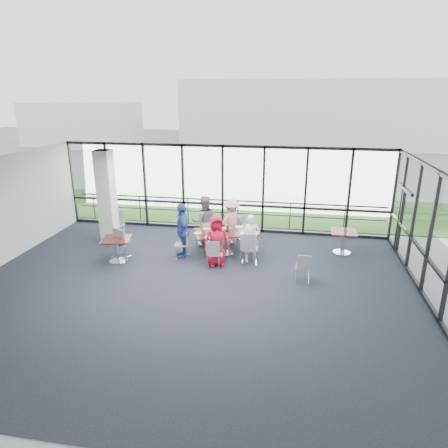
% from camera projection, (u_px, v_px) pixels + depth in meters
% --- Properties ---
extents(floor, '(12.00, 10.00, 0.02)m').
position_uv_depth(floor, '(189.00, 291.00, 10.52)').
color(floor, black).
rests_on(floor, ground).
extents(ceiling, '(12.00, 10.00, 0.04)m').
position_uv_depth(ceiling, '(186.00, 171.00, 9.50)').
color(ceiling, silver).
rests_on(ceiling, ground).
extents(wall_front, '(12.00, 0.10, 3.20)m').
position_uv_depth(wall_front, '(91.00, 359.00, 5.34)').
color(wall_front, silver).
rests_on(wall_front, ground).
extents(curtain_wall_back, '(12.00, 0.10, 3.20)m').
position_uv_depth(curtain_wall_back, '(223.00, 188.00, 14.68)').
color(curtain_wall_back, white).
rests_on(curtain_wall_back, ground).
extents(curtain_wall_right, '(0.10, 10.00, 3.20)m').
position_uv_depth(curtain_wall_right, '(444.00, 249.00, 9.02)').
color(curtain_wall_right, white).
rests_on(curtain_wall_right, ground).
extents(exit_door, '(0.12, 1.60, 2.10)m').
position_uv_depth(exit_door, '(401.00, 222.00, 12.70)').
color(exit_door, black).
rests_on(exit_door, ground).
extents(structural_column, '(0.50, 0.50, 3.20)m').
position_uv_depth(structural_column, '(107.00, 198.00, 13.40)').
color(structural_column, silver).
rests_on(structural_column, ground).
extents(apron, '(80.00, 70.00, 0.02)m').
position_uv_depth(apron, '(240.00, 197.00, 19.87)').
color(apron, gray).
rests_on(apron, ground).
extents(grass_strip, '(80.00, 5.00, 0.01)m').
position_uv_depth(grass_strip, '(234.00, 208.00, 17.99)').
color(grass_strip, '#2F5E1F').
rests_on(grass_strip, ground).
extents(hangar_main, '(24.00, 10.00, 6.00)m').
position_uv_depth(hangar_main, '(312.00, 113.00, 38.81)').
color(hangar_main, white).
rests_on(hangar_main, ground).
extents(hangar_aux, '(10.00, 6.00, 4.00)m').
position_uv_depth(hangar_aux, '(83.00, 124.00, 39.00)').
color(hangar_aux, white).
rests_on(hangar_aux, ground).
extents(guard_rail, '(12.00, 0.06, 0.06)m').
position_uv_depth(guard_rail, '(225.00, 212.00, 15.59)').
color(guard_rail, '#2D2D33').
rests_on(guard_rail, ground).
extents(main_table, '(2.24, 1.76, 0.75)m').
position_uv_depth(main_table, '(226.00, 235.00, 12.76)').
color(main_table, '#381210').
rests_on(main_table, ground).
extents(side_table_left, '(0.96, 0.96, 0.75)m').
position_uv_depth(side_table_left, '(117.00, 242.00, 12.15)').
color(side_table_left, '#381210').
rests_on(side_table_left, ground).
extents(side_table_right, '(0.82, 0.82, 0.75)m').
position_uv_depth(side_table_right, '(343.00, 235.00, 12.79)').
color(side_table_right, '#381210').
rests_on(side_table_right, ground).
extents(diner_near_left, '(0.90, 0.77, 1.55)m').
position_uv_depth(diner_near_left, '(217.00, 241.00, 11.87)').
color(diner_near_left, red).
rests_on(diner_near_left, ground).
extents(diner_near_right, '(0.65, 0.58, 1.49)m').
position_uv_depth(diner_near_right, '(252.00, 238.00, 12.14)').
color(diner_near_right, white).
rests_on(diner_near_right, ground).
extents(diner_far_left, '(0.97, 0.76, 1.74)m').
position_uv_depth(diner_far_left, '(204.00, 221.00, 13.32)').
color(diner_far_left, slate).
rests_on(diner_far_left, ground).
extents(diner_far_right, '(1.13, 0.98, 1.57)m').
position_uv_depth(diner_far_right, '(231.00, 222.00, 13.59)').
color(diner_far_right, pink).
rests_on(diner_far_right, ground).
extents(diner_end, '(0.94, 1.18, 1.77)m').
position_uv_depth(diner_end, '(182.00, 231.00, 12.40)').
color(diner_end, '#30459B').
rests_on(diner_end, ground).
extents(chair_main_nl, '(0.49, 0.49, 0.84)m').
position_uv_depth(chair_main_nl, '(215.00, 254.00, 11.84)').
color(chair_main_nl, gray).
rests_on(chair_main_nl, ground).
extents(chair_main_nr, '(0.55, 0.55, 0.99)m').
position_uv_depth(chair_main_nr, '(250.00, 248.00, 12.07)').
color(chair_main_nr, gray).
rests_on(chair_main_nr, ground).
extents(chair_main_fl, '(0.56, 0.56, 0.82)m').
position_uv_depth(chair_main_fl, '(205.00, 233.00, 13.61)').
color(chair_main_fl, gray).
rests_on(chair_main_fl, ground).
extents(chair_main_fr, '(0.55, 0.55, 0.83)m').
position_uv_depth(chair_main_fr, '(236.00, 230.00, 13.88)').
color(chair_main_fr, gray).
rests_on(chair_main_fr, ground).
extents(chair_main_end, '(0.50, 0.50, 0.87)m').
position_uv_depth(chair_main_end, '(182.00, 245.00, 12.51)').
color(chair_main_end, gray).
rests_on(chair_main_end, ground).
extents(chair_spare_la, '(0.63, 0.63, 0.99)m').
position_uv_depth(chair_spare_la, '(120.00, 243.00, 12.50)').
color(chair_spare_la, gray).
rests_on(chair_spare_la, ground).
extents(chair_spare_lb, '(0.49, 0.49, 0.99)m').
position_uv_depth(chair_spare_lb, '(116.00, 226.00, 14.09)').
color(chair_spare_lb, gray).
rests_on(chair_spare_lb, ground).
extents(chair_spare_r, '(0.41, 0.41, 0.82)m').
position_uv_depth(chair_spare_r, '(303.00, 268.00, 10.93)').
color(chair_spare_r, gray).
rests_on(chair_spare_r, ground).
extents(plate_nl, '(0.29, 0.29, 0.01)m').
position_uv_depth(plate_nl, '(209.00, 237.00, 12.23)').
color(plate_nl, white).
rests_on(plate_nl, main_table).
extents(plate_nr, '(0.26, 0.26, 0.01)m').
position_uv_depth(plate_nr, '(244.00, 233.00, 12.55)').
color(plate_nr, white).
rests_on(plate_nr, main_table).
extents(plate_fl, '(0.26, 0.26, 0.01)m').
position_uv_depth(plate_fl, '(207.00, 229.00, 12.95)').
color(plate_fl, white).
rests_on(plate_fl, main_table).
extents(plate_fr, '(0.27, 0.27, 0.01)m').
position_uv_depth(plate_fr, '(239.00, 227.00, 13.12)').
color(plate_fr, white).
rests_on(plate_fr, main_table).
extents(plate_end, '(0.26, 0.26, 0.01)m').
position_uv_depth(plate_end, '(198.00, 233.00, 12.57)').
color(plate_end, white).
rests_on(plate_end, main_table).
extents(tumbler_a, '(0.07, 0.07, 0.15)m').
position_uv_depth(tumbler_a, '(220.00, 232.00, 12.46)').
color(tumbler_a, white).
rests_on(tumbler_a, main_table).
extents(tumbler_b, '(0.07, 0.07, 0.14)m').
position_uv_depth(tumbler_b, '(235.00, 230.00, 12.62)').
color(tumbler_b, white).
rests_on(tumbler_b, main_table).
extents(tumbler_c, '(0.07, 0.07, 0.15)m').
position_uv_depth(tumbler_c, '(227.00, 226.00, 12.97)').
color(tumbler_c, white).
rests_on(tumbler_c, main_table).
extents(tumbler_d, '(0.07, 0.07, 0.14)m').
position_uv_depth(tumbler_d, '(206.00, 233.00, 12.40)').
color(tumbler_d, white).
rests_on(tumbler_d, main_table).
extents(menu_a, '(0.34, 0.30, 0.00)m').
position_uv_depth(menu_a, '(223.00, 237.00, 12.24)').
color(menu_a, silver).
rests_on(menu_a, main_table).
extents(menu_b, '(0.35, 0.32, 0.00)m').
position_uv_depth(menu_b, '(254.00, 232.00, 12.63)').
color(menu_b, silver).
rests_on(menu_b, main_table).
extents(menu_c, '(0.38, 0.36, 0.00)m').
position_uv_depth(menu_c, '(227.00, 228.00, 13.06)').
color(menu_c, silver).
rests_on(menu_c, main_table).
extents(condiment_caddy, '(0.10, 0.07, 0.04)m').
position_uv_depth(condiment_caddy, '(226.00, 231.00, 12.73)').
color(condiment_caddy, black).
rests_on(condiment_caddy, main_table).
extents(ketchup_bottle, '(0.06, 0.06, 0.18)m').
position_uv_depth(ketchup_bottle, '(227.00, 228.00, 12.81)').
color(ketchup_bottle, red).
rests_on(ketchup_bottle, main_table).
extents(green_bottle, '(0.05, 0.05, 0.20)m').
position_uv_depth(green_bottle, '(229.00, 228.00, 12.73)').
color(green_bottle, '#2B7A41').
rests_on(green_bottle, main_table).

